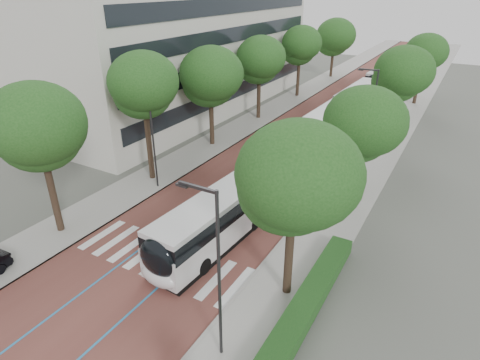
{
  "coord_description": "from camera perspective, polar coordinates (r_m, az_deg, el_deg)",
  "views": [
    {
      "loc": [
        13.67,
        -13.34,
        14.63
      ],
      "look_at": [
        1.35,
        8.16,
        2.4
      ],
      "focal_mm": 30.0,
      "sensor_mm": 36.0,
      "label": 1
    }
  ],
  "objects": [
    {
      "name": "trees_left",
      "position": [
        46.61,
        2.43,
        16.39
      ],
      "size": [
        6.44,
        61.02,
        9.74
      ],
      "color": "black",
      "rests_on": "ground"
    },
    {
      "name": "hedge",
      "position": [
        19.95,
        8.14,
        -19.09
      ],
      "size": [
        1.2,
        14.0,
        0.8
      ],
      "primitive_type": "cube",
      "color": "#184417",
      "rests_on": "sidewalk_right"
    },
    {
      "name": "kerb_right",
      "position": [
        55.88,
        20.75,
        9.47
      ],
      "size": [
        0.2,
        140.0,
        0.14
      ],
      "primitive_type": "cube",
      "color": "gray",
      "rests_on": "ground"
    },
    {
      "name": "trees_right",
      "position": [
        35.5,
        19.62,
        10.95
      ],
      "size": [
        5.76,
        47.54,
        8.9
      ],
      "color": "black",
      "rests_on": "ground"
    },
    {
      "name": "bus_queued_1",
      "position": [
        52.15,
        16.21,
        10.81
      ],
      "size": [
        2.93,
        12.47,
        3.2
      ],
      "rotation": [
        0.0,
        0.0,
        -0.03
      ],
      "color": "silver",
      "rests_on": "ground"
    },
    {
      "name": "bus_queued_0",
      "position": [
        40.55,
        11.35,
        7.04
      ],
      "size": [
        2.98,
        12.48,
        3.2
      ],
      "rotation": [
        0.0,
        0.0,
        -0.04
      ],
      "color": "silver",
      "rests_on": "ground"
    },
    {
      "name": "office_building",
      "position": [
        53.53,
        -9.25,
        17.77
      ],
      "size": [
        18.11,
        40.0,
        14.0
      ],
      "color": "beige",
      "rests_on": "ground"
    },
    {
      "name": "zebra_crossing",
      "position": [
        24.5,
        -10.91,
        -10.88
      ],
      "size": [
        10.55,
        3.6,
        0.01
      ],
      "color": "silver",
      "rests_on": "ground"
    },
    {
      "name": "streetlight_far",
      "position": [
        37.35,
        18.14,
        9.75
      ],
      "size": [
        1.82,
        0.2,
        8.0
      ],
      "color": "#2A2A2D",
      "rests_on": "sidewalk_right"
    },
    {
      "name": "kerb_left",
      "position": [
        58.55,
        9.84,
        11.49
      ],
      "size": [
        0.2,
        140.0,
        0.14
      ],
      "primitive_type": "cube",
      "color": "gray",
      "rests_on": "ground"
    },
    {
      "name": "road",
      "position": [
        56.97,
        15.18,
        10.5
      ],
      "size": [
        11.0,
        140.0,
        0.02
      ],
      "primitive_type": "cube",
      "color": "brown",
      "rests_on": "ground"
    },
    {
      "name": "ground",
      "position": [
        24.06,
        -12.83,
        -11.96
      ],
      "size": [
        160.0,
        160.0,
        0.0
      ],
      "primitive_type": "plane",
      "color": "#51544C",
      "rests_on": "ground"
    },
    {
      "name": "streetlight_near",
      "position": [
        15.9,
        -3.6,
        -11.89
      ],
      "size": [
        1.82,
        0.2,
        8.0
      ],
      "color": "#2A2A2D",
      "rests_on": "sidewalk_right"
    },
    {
      "name": "lamp_post_left",
      "position": [
        30.93,
        -12.27,
        5.79
      ],
      "size": [
        0.14,
        0.14,
        8.0
      ],
      "primitive_type": "cylinder",
      "color": "#2A2A2D",
      "rests_on": "sidewalk_left"
    },
    {
      "name": "lane_line_left",
      "position": [
        57.37,
        13.63,
        10.8
      ],
      "size": [
        0.12,
        126.0,
        0.01
      ],
      "primitive_type": "cube",
      "color": "teal",
      "rests_on": "road"
    },
    {
      "name": "sidewalk_left",
      "position": [
        59.21,
        8.09,
        11.77
      ],
      "size": [
        4.0,
        140.0,
        0.12
      ],
      "primitive_type": "cube",
      "color": "#9A9791",
      "rests_on": "ground"
    },
    {
      "name": "lane_line_right",
      "position": [
        56.6,
        16.75,
        10.22
      ],
      "size": [
        0.12,
        126.0,
        0.01
      ],
      "primitive_type": "cube",
      "color": "teal",
      "rests_on": "road"
    },
    {
      "name": "bus_queued_2",
      "position": [
        65.91,
        19.66,
        13.42
      ],
      "size": [
        2.96,
        12.48,
        3.2
      ],
      "rotation": [
        0.0,
        0.0,
        -0.04
      ],
      "color": "silver",
      "rests_on": "ground"
    },
    {
      "name": "sidewalk_right",
      "position": [
        55.64,
        22.67,
        9.08
      ],
      "size": [
        4.0,
        140.0,
        0.12
      ],
      "primitive_type": "cube",
      "color": "#9A9791",
      "rests_on": "ground"
    },
    {
      "name": "lead_bus",
      "position": [
        26.9,
        0.85,
        -2.64
      ],
      "size": [
        3.64,
        18.51,
        3.2
      ],
      "rotation": [
        0.0,
        0.0,
        -0.06
      ],
      "color": "black",
      "rests_on": "ground"
    }
  ]
}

